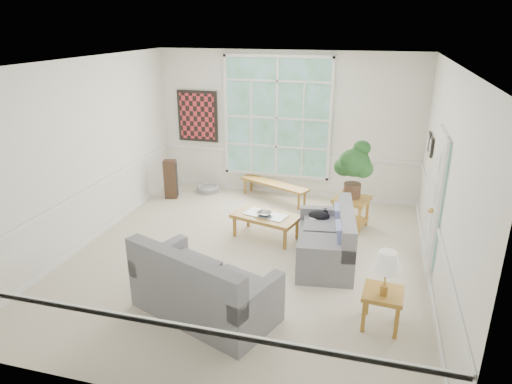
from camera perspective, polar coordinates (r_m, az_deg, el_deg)
floor at (r=7.32m, az=-1.18°, el=-8.22°), size 5.50×6.00×0.01m
ceiling at (r=6.44m, az=-1.38°, el=15.93°), size 5.50×6.00×0.02m
wall_back at (r=9.55m, az=3.84°, el=8.31°), size 5.50×0.02×3.00m
wall_front at (r=4.16m, az=-13.08°, el=-9.04°), size 5.50×0.02×3.00m
wall_left at (r=7.92m, az=-20.79°, el=4.45°), size 0.02×6.00×3.00m
wall_right at (r=6.54m, az=22.52°, el=0.97°), size 0.02×6.00×3.00m
window_back at (r=9.52m, az=2.62°, el=9.22°), size 2.30×0.08×2.40m
entry_door at (r=7.25m, az=21.23°, el=-0.82°), size 0.08×0.90×2.10m
door_sidelight at (r=6.63m, az=21.80°, el=-1.93°), size 0.08×0.26×1.90m
wall_art at (r=10.04m, az=-7.33°, el=9.37°), size 0.90×0.06×1.10m
wall_frame_near at (r=8.20m, az=20.99°, el=5.28°), size 0.04×0.26×0.32m
wall_frame_far at (r=8.58m, az=20.78°, el=5.95°), size 0.04×0.26×0.32m
loveseat_right at (r=7.12m, az=8.62°, el=-5.39°), size 1.02×1.68×0.86m
loveseat_front at (r=5.85m, az=-6.40°, el=-10.78°), size 2.02×1.52×0.97m
coffee_table at (r=7.88m, az=1.22°, el=-4.27°), size 1.24×0.88×0.42m
pewter_bowl at (r=7.77m, az=1.03°, el=-2.69°), size 0.38×0.38×0.08m
window_bench at (r=9.54m, az=2.23°, el=0.08°), size 1.57×0.93×0.37m
end_table at (r=8.39m, az=11.76°, el=-2.55°), size 0.71×0.71×0.58m
houseplant at (r=8.14m, az=12.11°, el=2.78°), size 0.83×0.83×1.04m
side_table at (r=5.92m, az=15.42°, el=-13.88°), size 0.51×0.51×0.48m
table_lamp at (r=5.59m, az=15.90°, el=-9.80°), size 0.41×0.41×0.57m
pet_bed at (r=10.07m, az=-6.00°, el=0.42°), size 0.63×0.63×0.14m
floor_speaker at (r=9.74m, az=-10.63°, el=1.59°), size 0.30×0.26×0.83m
cat at (r=7.59m, az=7.92°, el=-2.90°), size 0.36×0.27×0.16m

